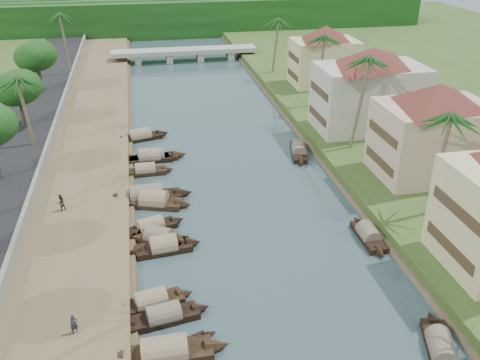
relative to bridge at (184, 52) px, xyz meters
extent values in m
plane|color=#354950|center=(0.00, -72.00, -1.72)|extent=(220.00, 220.00, 0.00)
cube|color=brown|center=(-16.00, -52.00, -1.32)|extent=(10.00, 180.00, 0.80)
cube|color=#324C1E|center=(19.00, -52.00, -1.12)|extent=(16.00, 180.00, 1.20)
cube|color=gray|center=(-20.20, -52.00, -0.37)|extent=(0.40, 180.00, 1.10)
cube|color=#13350E|center=(0.00, 23.00, 2.28)|extent=(120.00, 4.00, 8.00)
cube|color=#13350E|center=(0.00, 28.00, 2.28)|extent=(120.00, 4.00, 8.00)
cube|color=#13350E|center=(0.00, 33.00, 2.28)|extent=(120.00, 4.00, 8.00)
cube|color=#9C9C92|center=(0.00, 0.00, 0.28)|extent=(28.00, 4.00, 0.80)
cube|color=#9C9C92|center=(-9.00, 0.00, -0.82)|extent=(1.20, 3.50, 1.80)
cube|color=#9C9C92|center=(-3.00, 0.00, -0.82)|extent=(1.20, 3.50, 1.80)
cube|color=#9C9C92|center=(3.00, 0.00, -0.82)|extent=(1.20, 3.50, 1.80)
cube|color=#9C9C92|center=(9.00, 0.00, -0.82)|extent=(1.20, 3.50, 1.80)
cube|color=#443220|center=(12.95, -74.00, 1.48)|extent=(0.10, 6.40, 0.90)
cube|color=#443220|center=(12.95, -74.00, 4.68)|extent=(0.10, 6.40, 0.90)
cube|color=tan|center=(20.00, -58.00, 3.23)|extent=(11.00, 8.00, 7.50)
pyramid|color=#5B261F|center=(20.00, -58.00, 8.08)|extent=(14.11, 14.11, 2.20)
cube|color=#443220|center=(14.45, -58.00, 1.35)|extent=(0.10, 6.40, 0.90)
cube|color=#443220|center=(14.45, -58.00, 4.35)|extent=(0.10, 6.40, 0.90)
cube|color=beige|center=(19.00, -44.00, 3.48)|extent=(13.00, 8.00, 8.00)
pyramid|color=#5B261F|center=(19.00, -44.00, 8.58)|extent=(15.59, 15.59, 2.20)
cube|color=#443220|center=(12.45, -44.00, 1.48)|extent=(0.10, 6.40, 0.90)
cube|color=#443220|center=(12.45, -44.00, 4.68)|extent=(0.10, 6.40, 0.90)
cube|color=beige|center=(20.00, -24.00, 2.98)|extent=(10.00, 7.00, 7.00)
pyramid|color=#5B261F|center=(20.00, -24.00, 7.58)|extent=(12.62, 12.62, 2.20)
cube|color=#443220|center=(14.95, -24.00, 1.23)|extent=(0.10, 5.60, 0.90)
cube|color=#443220|center=(14.95, -24.00, 4.03)|extent=(0.10, 5.60, 0.90)
cube|color=black|center=(-8.87, -78.00, -1.52)|extent=(6.26, 2.05, 0.70)
cone|color=black|center=(-5.41, -77.94, -1.44)|extent=(1.81, 1.78, 1.95)
cylinder|color=#957C5F|center=(-8.87, -78.00, -1.14)|extent=(4.79, 2.10, 2.02)
cube|color=black|center=(-8.70, -74.49, -1.52)|extent=(5.16, 2.45, 0.70)
cone|color=black|center=(-5.99, -73.99, -1.44)|extent=(1.66, 1.66, 1.58)
cone|color=black|center=(-11.40, -74.99, -1.44)|extent=(1.66, 1.66, 1.58)
cylinder|color=#6C6051|center=(-8.70, -74.49, -1.14)|extent=(4.02, 2.30, 1.64)
cube|color=black|center=(-9.52, -72.73, -1.52)|extent=(4.99, 2.68, 0.70)
cone|color=black|center=(-6.96, -72.12, -1.44)|extent=(1.68, 1.73, 1.60)
cone|color=black|center=(-12.08, -73.35, -1.44)|extent=(1.68, 1.73, 1.60)
cylinder|color=#957C5F|center=(-9.52, -72.73, -1.14)|extent=(3.91, 2.48, 1.67)
cube|color=black|center=(-8.17, -65.68, -1.52)|extent=(4.89, 2.37, 0.70)
cone|color=black|center=(-5.58, -65.36, -1.44)|extent=(1.58, 1.79, 1.78)
cone|color=black|center=(-10.76, -66.00, -1.44)|extent=(1.58, 1.79, 1.78)
cylinder|color=#957C5F|center=(-8.17, -65.68, -1.14)|extent=(3.80, 2.31, 1.89)
cube|color=black|center=(-8.47, -64.10, -1.52)|extent=(4.87, 3.79, 0.70)
cone|color=black|center=(-6.24, -65.41, -1.44)|extent=(1.94, 1.99, 1.65)
cone|color=black|center=(-10.71, -62.80, -1.44)|extent=(1.94, 1.99, 1.65)
cylinder|color=#6C6051|center=(-8.47, -64.10, -1.14)|extent=(3.95, 3.30, 1.74)
cube|color=black|center=(-9.13, -62.22, -1.52)|extent=(5.07, 3.09, 0.70)
cone|color=black|center=(-6.61, -61.29, -1.44)|extent=(1.77, 1.76, 1.53)
cone|color=black|center=(-11.66, -63.14, -1.44)|extent=(1.77, 1.76, 1.53)
cylinder|color=#957C5F|center=(-9.13, -62.22, -1.14)|extent=(4.01, 2.76, 1.58)
cube|color=black|center=(-8.57, -57.45, -1.52)|extent=(5.78, 3.65, 0.70)
cone|color=black|center=(-5.72, -58.42, -1.44)|extent=(2.09, 2.23, 1.99)
cone|color=black|center=(-11.42, -56.49, -1.44)|extent=(2.09, 2.23, 1.99)
cylinder|color=#957C5F|center=(-8.57, -57.45, -1.14)|extent=(4.59, 3.32, 2.10)
cube|color=black|center=(-9.29, -56.09, -1.52)|extent=(6.84, 2.17, 0.70)
cone|color=black|center=(-5.51, -56.01, -1.44)|extent=(1.98, 1.86, 2.04)
cone|color=black|center=(-13.06, -56.17, -1.44)|extent=(1.98, 1.86, 2.04)
cylinder|color=#6C6051|center=(-9.29, -56.09, -1.14)|extent=(5.24, 2.22, 2.11)
cube|color=black|center=(-9.20, -50.13, -1.52)|extent=(4.60, 1.62, 0.70)
cone|color=black|center=(-6.67, -50.06, -1.44)|extent=(1.35, 1.38, 1.49)
cone|color=black|center=(-11.73, -50.20, -1.44)|extent=(1.35, 1.38, 1.49)
cylinder|color=#957C5F|center=(-9.20, -50.13, -1.14)|extent=(3.52, 1.65, 1.55)
cube|color=black|center=(-8.61, -46.59, -1.52)|extent=(5.33, 1.87, 0.70)
cone|color=black|center=(-5.66, -46.61, -1.44)|extent=(1.56, 1.65, 1.81)
cone|color=black|center=(-11.56, -46.57, -1.44)|extent=(1.56, 1.65, 1.81)
cylinder|color=#957C5F|center=(-8.61, -46.59, -1.14)|extent=(4.08, 1.93, 1.90)
cube|color=black|center=(-8.44, -46.63, -1.52)|extent=(6.30, 2.44, 0.70)
cone|color=black|center=(-5.06, -46.22, -1.44)|extent=(1.91, 1.74, 1.74)
cone|color=black|center=(-11.83, -47.05, -1.44)|extent=(1.91, 1.74, 1.74)
cylinder|color=#6C6051|center=(-8.44, -46.63, -1.14)|extent=(4.87, 2.33, 1.78)
cube|color=black|center=(-9.52, -39.80, -1.52)|extent=(5.80, 3.26, 0.70)
cone|color=black|center=(-6.58, -38.94, -1.44)|extent=(1.98, 2.00, 1.79)
cone|color=black|center=(-12.47, -40.65, -1.44)|extent=(1.98, 2.00, 1.79)
cylinder|color=#957C5F|center=(-9.52, -39.80, -1.14)|extent=(4.57, 2.97, 1.87)
cube|color=black|center=(8.77, -81.06, -1.52)|extent=(3.17, 5.81, 0.70)
cone|color=black|center=(9.69, -78.09, -1.44)|extent=(1.83, 1.93, 1.61)
cylinder|color=#6C6051|center=(8.77, -81.06, -1.14)|extent=(2.84, 4.56, 1.65)
cube|color=black|center=(9.64, -67.22, -1.52)|extent=(1.61, 4.94, 0.70)
cone|color=black|center=(9.67, -64.49, -1.44)|extent=(1.42, 1.43, 1.56)
cone|color=black|center=(9.62, -69.95, -1.44)|extent=(1.42, 1.43, 1.56)
cylinder|color=#6C6051|center=(9.64, -67.22, -1.14)|extent=(1.66, 3.77, 1.62)
cube|color=black|center=(8.97, -48.02, -1.52)|extent=(2.70, 5.89, 0.70)
cone|color=black|center=(9.59, -44.92, -1.44)|extent=(1.75, 1.86, 1.65)
cone|color=black|center=(8.36, -51.11, -1.44)|extent=(1.75, 1.86, 1.65)
cylinder|color=#6C6051|center=(8.97, -48.02, -1.14)|extent=(2.50, 4.59, 1.69)
cube|color=black|center=(-7.84, -77.37, -1.62)|extent=(4.11, 2.39, 0.35)
cone|color=black|center=(-5.73, -76.49, -1.62)|extent=(1.29, 1.23, 0.90)
cube|color=black|center=(-10.70, -54.13, -1.62)|extent=(4.15, 2.77, 0.35)
cone|color=black|center=(-8.58, -55.26, -1.62)|extent=(1.34, 1.25, 0.85)
cone|color=black|center=(-12.81, -53.00, -1.62)|extent=(1.34, 1.25, 0.85)
cylinder|color=#75644E|center=(16.00, -65.85, 4.27)|extent=(1.06, 0.36, 9.58)
sphere|color=#1C511B|center=(16.00, -65.85, 8.86)|extent=(3.20, 3.20, 3.20)
cylinder|color=#75644E|center=(15.00, -49.75, 4.81)|extent=(1.72, 0.36, 10.62)
sphere|color=#1C511B|center=(15.00, -49.75, 9.92)|extent=(3.20, 3.20, 3.20)
cylinder|color=#75644E|center=(16.00, -34.00, 4.41)|extent=(0.59, 0.36, 9.87)
sphere|color=#1C511B|center=(16.00, -34.00, 9.15)|extent=(3.20, 3.20, 3.20)
cylinder|color=#75644E|center=(-22.00, -42.36, 3.71)|extent=(0.93, 0.36, 8.08)
sphere|color=#1C511B|center=(-22.00, -42.36, 7.59)|extent=(3.20, 3.20, 3.20)
cylinder|color=#75644E|center=(14.00, -15.41, 3.96)|extent=(1.21, 0.36, 8.97)
sphere|color=#1C511B|center=(14.00, -15.41, 8.27)|extent=(3.20, 3.20, 3.20)
cylinder|color=#75644E|center=(-20.50, -10.64, 4.66)|extent=(0.90, 0.36, 9.97)
sphere|color=#1C511B|center=(-20.50, -10.64, 9.44)|extent=(3.20, 3.20, 3.20)
cylinder|color=#4B3D2B|center=(-24.00, -35.31, 1.33)|extent=(0.60, 0.60, 3.39)
ellipsoid|color=#13350E|center=(-24.00, -35.31, 4.57)|extent=(5.25, 5.25, 4.32)
cylinder|color=#4B3D2B|center=(-24.00, -19.86, 1.47)|extent=(0.60, 0.60, 3.67)
ellipsoid|color=#13350E|center=(-24.00, -19.86, 4.97)|extent=(5.50, 5.50, 4.52)
cylinder|color=#4B3D2B|center=(24.00, -41.05, 1.22)|extent=(0.60, 0.60, 3.56)
ellipsoid|color=#13350E|center=(24.00, -41.05, 4.62)|extent=(4.10, 4.10, 3.37)
imported|color=#282830|center=(-14.57, -75.45, -0.19)|extent=(0.64, 0.55, 1.47)
imported|color=#373626|center=(-17.19, -58.20, -0.09)|extent=(1.02, 1.00, 1.66)
camera|label=1|loc=(-8.95, -104.26, 23.94)|focal=40.00mm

